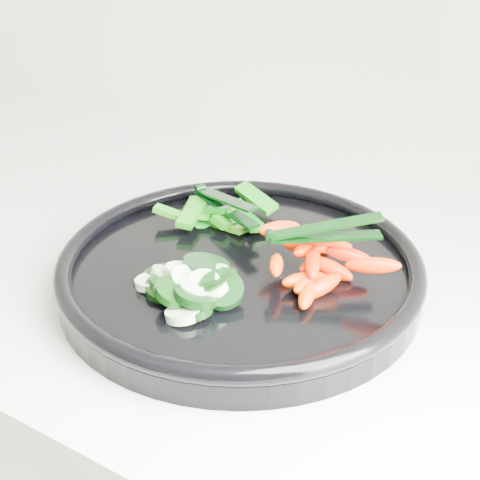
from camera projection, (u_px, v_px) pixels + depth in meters
The scene contains 6 objects.
veggie_tray at pixel (240, 269), 0.69m from camera, with size 0.46×0.46×0.04m.
cucumber_pile at pixel (188, 285), 0.64m from camera, with size 0.13×0.12×0.04m.
carrot_pile at pixel (317, 260), 0.66m from camera, with size 0.16×0.14×0.05m.
pepper_pile at pixel (221, 214), 0.77m from camera, with size 0.13×0.13×0.04m.
tong_carrot at pixel (322, 232), 0.65m from camera, with size 0.10×0.08×0.02m.
tong_pepper at pixel (224, 203), 0.76m from camera, with size 0.11×0.06×0.02m.
Camera 1 is at (0.47, 1.15, 1.31)m, focal length 50.00 mm.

